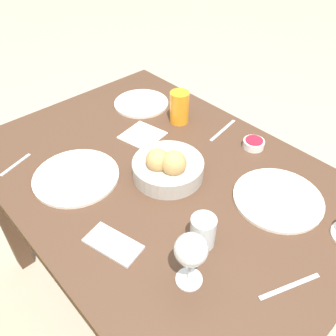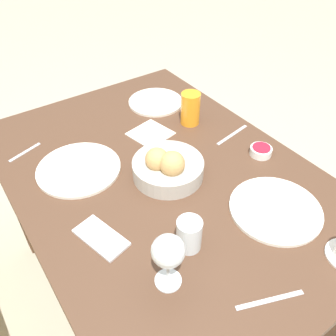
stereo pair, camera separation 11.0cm
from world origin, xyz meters
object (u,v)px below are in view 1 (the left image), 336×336
at_px(fork_silver, 290,286).
at_px(cell_phone, 113,244).
at_px(wine_glass, 191,251).
at_px(juice_glass, 179,107).
at_px(napkin, 142,135).
at_px(plate_near_left, 278,199).
at_px(water_tumbler, 203,231).
at_px(plate_far_center, 76,177).
at_px(jam_bowl_berry, 254,144).
at_px(spoon_coffee, 15,165).
at_px(knife_silver, 223,130).
at_px(plate_near_right, 141,103).
at_px(bread_basket, 168,167).

xyz_separation_m(fork_silver, cell_phone, (0.37, 0.23, 0.00)).
bearing_deg(wine_glass, juice_glass, -41.75).
distance_m(napkin, cell_phone, 0.48).
distance_m(plate_near_left, juice_glass, 0.50).
bearing_deg(water_tumbler, plate_far_center, 14.03).
height_order(wine_glass, cell_phone, wine_glass).
bearing_deg(jam_bowl_berry, spoon_coffee, 54.54).
xyz_separation_m(water_tumbler, knife_silver, (0.30, -0.43, -0.04)).
height_order(plate_near_right, water_tumbler, water_tumbler).
xyz_separation_m(plate_near_left, fork_silver, (-0.18, 0.22, -0.00)).
height_order(spoon_coffee, napkin, napkin).
xyz_separation_m(spoon_coffee, cell_phone, (-0.48, -0.05, 0.00)).
bearing_deg(napkin, water_tumbler, 158.46).
relative_size(bread_basket, plate_far_center, 0.83).
relative_size(plate_far_center, knife_silver, 1.63).
distance_m(plate_near_right, water_tumbler, 0.72).
height_order(juice_glass, water_tumbler, juice_glass).
bearing_deg(plate_far_center, juice_glass, -88.21).
distance_m(knife_silver, napkin, 0.30).
xyz_separation_m(knife_silver, cell_phone, (-0.15, 0.60, 0.00)).
xyz_separation_m(plate_near_left, plate_far_center, (0.48, 0.38, 0.00)).
bearing_deg(knife_silver, plate_far_center, 75.45).
xyz_separation_m(plate_near_right, cell_phone, (-0.49, 0.50, -0.00)).
bearing_deg(plate_near_right, knife_silver, -163.30).
distance_m(knife_silver, cell_phone, 0.62).
xyz_separation_m(plate_near_right, spoon_coffee, (-0.02, 0.54, -0.00)).
xyz_separation_m(juice_glass, spoon_coffee, (0.17, 0.57, -0.06)).
height_order(plate_near_right, jam_bowl_berry, jam_bowl_berry).
distance_m(plate_near_left, napkin, 0.52).
bearing_deg(knife_silver, plate_near_right, 16.70).
bearing_deg(napkin, bread_basket, 160.33).
bearing_deg(spoon_coffee, water_tumbler, -160.38).
relative_size(plate_near_right, water_tumbler, 2.44).
xyz_separation_m(water_tumbler, jam_bowl_berry, (0.16, -0.43, -0.03)).
xyz_separation_m(plate_near_left, knife_silver, (0.34, -0.15, -0.00)).
bearing_deg(fork_silver, knife_silver, -35.02).
height_order(fork_silver, cell_phone, cell_phone).
bearing_deg(fork_silver, bread_basket, -5.70).
xyz_separation_m(water_tumbler, fork_silver, (-0.23, -0.06, -0.04)).
bearing_deg(napkin, knife_silver, -126.01).
height_order(plate_near_left, cell_phone, plate_near_left).
bearing_deg(cell_phone, juice_glass, -60.06).
relative_size(plate_near_left, juice_glass, 2.13).
bearing_deg(spoon_coffee, cell_phone, -174.24).
bearing_deg(plate_near_left, plate_far_center, 38.71).
relative_size(plate_near_right, spoon_coffee, 1.82).
height_order(plate_near_right, wine_glass, wine_glass).
relative_size(wine_glass, jam_bowl_berry, 2.13).
height_order(water_tumbler, jam_bowl_berry, water_tumbler).
relative_size(plate_near_right, plate_far_center, 0.82).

